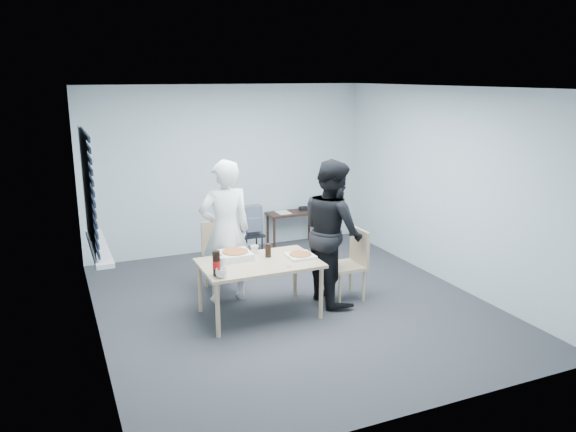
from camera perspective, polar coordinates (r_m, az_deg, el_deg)
name	(u,v)px	position (r m, az deg, el deg)	size (l,w,h in m)	color
room	(91,199)	(6.41, -19.38, 1.68)	(5.00, 5.00, 5.00)	#2E2F34
dining_table	(259,267)	(6.48, -2.93, -5.17)	(1.35, 0.85, 0.66)	tan
chair_far	(220,251)	(7.37, -6.95, -3.51)	(0.42, 0.42, 0.89)	tan
chair_right	(352,259)	(7.04, 6.50, -4.37)	(0.42, 0.42, 0.89)	tan
person_white	(225,232)	(6.87, -6.38, -1.58)	(0.65, 0.42, 1.77)	white
person_black	(332,232)	(6.85, 4.53, -1.58)	(0.86, 0.47, 1.77)	black
side_table	(292,217)	(9.19, 0.43, -0.08)	(0.84, 0.37, 0.56)	#381E18
stool	(252,241)	(8.38, -3.72, -2.51)	(0.32, 0.32, 0.45)	black
backpack	(252,220)	(8.28, -3.72, -0.44)	(0.30, 0.22, 0.42)	slate
pizza_box_a	(235,255)	(6.59, -5.37, -3.94)	(0.36, 0.36, 0.09)	white
pizza_box_b	(300,255)	(6.60, 1.25, -4.03)	(0.31, 0.31, 0.04)	white
mug_a	(221,273)	(5.99, -6.79, -5.78)	(0.12, 0.12, 0.10)	white
mug_b	(254,249)	(6.76, -3.43, -3.40)	(0.10, 0.10, 0.09)	white
cola_glass	(268,250)	(6.60, -2.04, -3.51)	(0.07, 0.07, 0.16)	black
soda_bottle	(217,264)	(6.03, -7.28, -4.82)	(0.09, 0.09, 0.27)	black
plastic_cups	(221,266)	(6.07, -6.80, -5.04)	(0.08, 0.08, 0.19)	silver
rubber_band	(289,267)	(6.28, 0.11, -5.17)	(0.06, 0.06, 0.00)	red
papers	(283,212)	(9.13, -0.48, 0.37)	(0.20, 0.28, 0.00)	white
black_box	(303,208)	(9.29, 1.58, 0.77)	(0.14, 0.10, 0.06)	black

